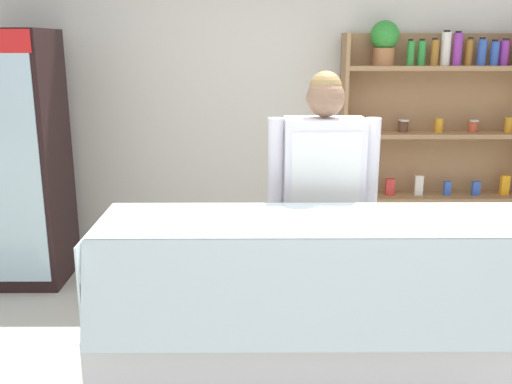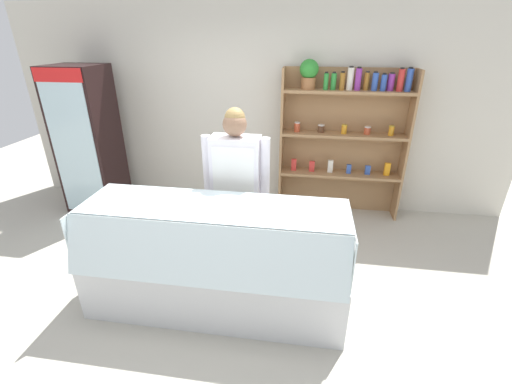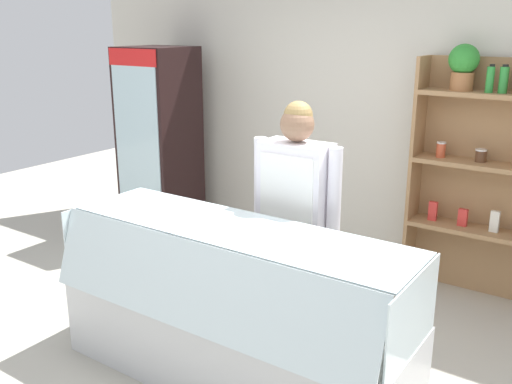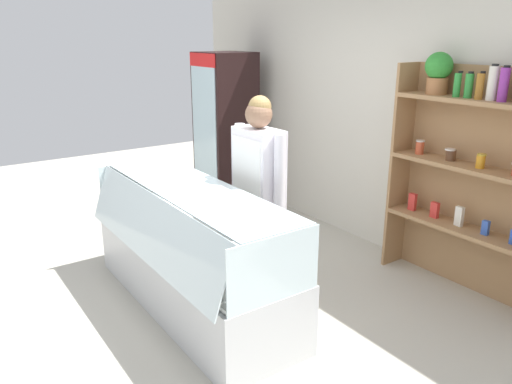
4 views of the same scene
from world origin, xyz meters
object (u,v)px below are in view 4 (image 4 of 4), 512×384
at_px(shelving_unit, 480,165).
at_px(deli_display_case, 192,270).
at_px(drinks_fridge, 225,130).
at_px(shop_clerk, 258,178).

relative_size(shelving_unit, deli_display_case, 0.90).
bearing_deg(deli_display_case, drinks_fridge, 142.49).
xyz_separation_m(shelving_unit, deli_display_case, (-1.16, -2.07, -0.84)).
relative_size(drinks_fridge, deli_display_case, 0.87).
distance_m(deli_display_case, shop_clerk, 0.94).
bearing_deg(shelving_unit, shop_clerk, -126.82).
height_order(deli_display_case, shop_clerk, shop_clerk).
distance_m(shelving_unit, shop_clerk, 1.82).
relative_size(deli_display_case, shop_clerk, 1.32).
distance_m(drinks_fridge, deli_display_case, 2.82).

